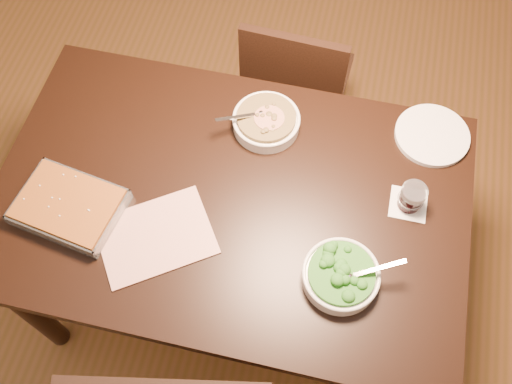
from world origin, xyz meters
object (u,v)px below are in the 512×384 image
at_px(stew_bowl, 266,121).
at_px(wine_tumbler, 412,197).
at_px(table, 231,211).
at_px(dinner_plate, 432,135).
at_px(chair_far, 295,84).
at_px(broccoli_bowl, 341,275).
at_px(baking_dish, 69,206).

height_order(stew_bowl, wine_tumbler, wine_tumbler).
height_order(table, dinner_plate, dinner_plate).
distance_m(wine_tumbler, dinner_plate, 0.26).
xyz_separation_m(table, chair_far, (0.08, 0.69, -0.20)).
bearing_deg(broccoli_bowl, wine_tumbler, 59.61).
bearing_deg(baking_dish, broccoli_bowl, 6.76).
xyz_separation_m(stew_bowl, broccoli_bowl, (0.30, -0.45, -0.00)).
xyz_separation_m(wine_tumbler, chair_far, (-0.44, 0.60, -0.34)).
bearing_deg(table, baking_dish, -161.51).
bearing_deg(dinner_plate, baking_dish, -153.67).
height_order(broccoli_bowl, dinner_plate, broccoli_bowl).
relative_size(stew_bowl, chair_far, 0.26).
distance_m(broccoli_bowl, wine_tumbler, 0.32).
bearing_deg(dinner_plate, wine_tumbler, -100.47).
xyz_separation_m(broccoli_bowl, chair_far, (-0.28, 0.87, -0.32)).
relative_size(stew_bowl, baking_dish, 0.66).
height_order(wine_tumbler, chair_far, wine_tumbler).
distance_m(table, dinner_plate, 0.67).
xyz_separation_m(table, dinner_plate, (0.56, 0.35, 0.10)).
distance_m(stew_bowl, broccoli_bowl, 0.54).
height_order(table, wine_tumbler, wine_tumbler).
relative_size(table, dinner_plate, 6.06).
bearing_deg(baking_dish, stew_bowl, 49.66).
bearing_deg(stew_bowl, baking_dish, -139.50).
height_order(broccoli_bowl, baking_dish, broccoli_bowl).
height_order(stew_bowl, broccoli_bowl, same).
relative_size(table, chair_far, 1.71).
bearing_deg(wine_tumbler, stew_bowl, 159.19).
distance_m(stew_bowl, dinner_plate, 0.52).
height_order(stew_bowl, dinner_plate, stew_bowl).
distance_m(stew_bowl, chair_far, 0.53).
bearing_deg(wine_tumbler, broccoli_bowl, -120.39).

